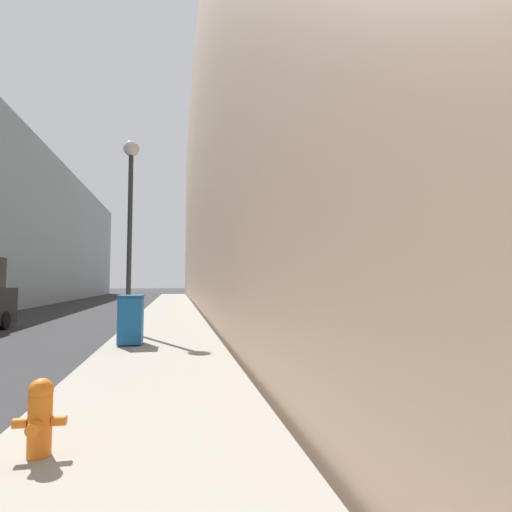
% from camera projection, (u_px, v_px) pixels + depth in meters
% --- Properties ---
extents(sidewalk_right, '(2.92, 60.00, 0.15)m').
position_uv_depth(sidewalk_right, '(170.00, 313.00, 20.75)').
color(sidewalk_right, gray).
rests_on(sidewalk_right, ground).
extents(building_right_stone, '(12.00, 60.00, 21.27)m').
position_uv_depth(building_right_stone, '(274.00, 166.00, 30.74)').
color(building_right_stone, '#9E7F66').
rests_on(building_right_stone, ground).
extents(fire_hydrant, '(0.44, 0.33, 0.69)m').
position_uv_depth(fire_hydrant, '(40.00, 415.00, 3.59)').
color(fire_hydrant, orange).
rests_on(fire_hydrant, sidewalk_right).
extents(trash_bin, '(0.59, 0.71, 1.22)m').
position_uv_depth(trash_bin, '(131.00, 319.00, 9.94)').
color(trash_bin, '#19609E').
rests_on(trash_bin, sidewalk_right).
extents(lamppost, '(0.49, 0.49, 6.01)m').
position_uv_depth(lamppost, '(130.00, 205.00, 12.50)').
color(lamppost, '#2D332D').
rests_on(lamppost, sidewalk_right).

